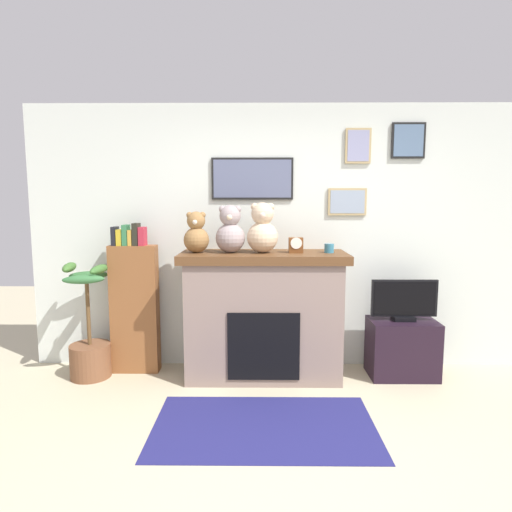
{
  "coord_description": "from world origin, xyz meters",
  "views": [
    {
      "loc": [
        -0.31,
        -2.39,
        1.67
      ],
      "look_at": [
        -0.35,
        1.65,
        1.16
      ],
      "focal_mm": 30.69,
      "sensor_mm": 36.0,
      "label": 1
    }
  ],
  "objects_px": {
    "teddy_bear_cream": "(230,231)",
    "mantel_clock": "(296,245)",
    "teddy_bear_grey": "(196,234)",
    "potted_plant": "(89,343)",
    "candle_jar": "(329,248)",
    "fireplace": "(263,314)",
    "bookshelf": "(134,304)",
    "tv_stand": "(402,348)",
    "television": "(404,301)",
    "teddy_bear_brown": "(262,230)"
  },
  "relations": [
    {
      "from": "teddy_bear_cream",
      "to": "mantel_clock",
      "type": "bearing_deg",
      "value": -0.12
    },
    {
      "from": "teddy_bear_grey",
      "to": "potted_plant",
      "type": "bearing_deg",
      "value": -177.84
    },
    {
      "from": "potted_plant",
      "to": "mantel_clock",
      "type": "relative_size",
      "value": 7.59
    },
    {
      "from": "candle_jar",
      "to": "teddy_bear_cream",
      "type": "relative_size",
      "value": 0.2
    },
    {
      "from": "fireplace",
      "to": "mantel_clock",
      "type": "distance_m",
      "value": 0.73
    },
    {
      "from": "bookshelf",
      "to": "potted_plant",
      "type": "xyz_separation_m",
      "value": [
        -0.39,
        -0.15,
        -0.34
      ]
    },
    {
      "from": "tv_stand",
      "to": "candle_jar",
      "type": "relative_size",
      "value": 7.04
    },
    {
      "from": "fireplace",
      "to": "teddy_bear_cream",
      "type": "distance_m",
      "value": 0.85
    },
    {
      "from": "candle_jar",
      "to": "fireplace",
      "type": "bearing_deg",
      "value": 178.33
    },
    {
      "from": "tv_stand",
      "to": "mantel_clock",
      "type": "bearing_deg",
      "value": -179.11
    },
    {
      "from": "teddy_bear_cream",
      "to": "bookshelf",
      "type": "bearing_deg",
      "value": 173.07
    },
    {
      "from": "mantel_clock",
      "to": "teddy_bear_cream",
      "type": "bearing_deg",
      "value": 179.88
    },
    {
      "from": "television",
      "to": "teddy_bear_grey",
      "type": "xyz_separation_m",
      "value": [
        -1.94,
        -0.01,
        0.63
      ]
    },
    {
      "from": "potted_plant",
      "to": "fireplace",
      "type": "bearing_deg",
      "value": 1.98
    },
    {
      "from": "mantel_clock",
      "to": "tv_stand",
      "type": "bearing_deg",
      "value": 0.89
    },
    {
      "from": "candle_jar",
      "to": "teddy_bear_brown",
      "type": "relative_size",
      "value": 0.19
    },
    {
      "from": "potted_plant",
      "to": "teddy_bear_grey",
      "type": "relative_size",
      "value": 2.89
    },
    {
      "from": "television",
      "to": "teddy_bear_cream",
      "type": "bearing_deg",
      "value": -179.54
    },
    {
      "from": "fireplace",
      "to": "mantel_clock",
      "type": "relative_size",
      "value": 10.63
    },
    {
      "from": "tv_stand",
      "to": "mantel_clock",
      "type": "height_order",
      "value": "mantel_clock"
    },
    {
      "from": "bookshelf",
      "to": "mantel_clock",
      "type": "bearing_deg",
      "value": -4.28
    },
    {
      "from": "teddy_bear_brown",
      "to": "potted_plant",
      "type": "bearing_deg",
      "value": -178.65
    },
    {
      "from": "teddy_bear_grey",
      "to": "teddy_bear_brown",
      "type": "height_order",
      "value": "teddy_bear_brown"
    },
    {
      "from": "bookshelf",
      "to": "teddy_bear_brown",
      "type": "xyz_separation_m",
      "value": [
        1.24,
        -0.11,
        0.73
      ]
    },
    {
      "from": "fireplace",
      "to": "television",
      "type": "bearing_deg",
      "value": -0.22
    },
    {
      "from": "potted_plant",
      "to": "mantel_clock",
      "type": "xyz_separation_m",
      "value": [
        1.94,
        0.04,
        0.92
      ]
    },
    {
      "from": "teddy_bear_brown",
      "to": "tv_stand",
      "type": "bearing_deg",
      "value": 0.63
    },
    {
      "from": "candle_jar",
      "to": "potted_plant",
      "type": "bearing_deg",
      "value": -179.01
    },
    {
      "from": "fireplace",
      "to": "teddy_bear_brown",
      "type": "distance_m",
      "value": 0.8
    },
    {
      "from": "fireplace",
      "to": "television",
      "type": "xyz_separation_m",
      "value": [
        1.32,
        -0.01,
        0.13
      ]
    },
    {
      "from": "teddy_bear_brown",
      "to": "teddy_bear_cream",
      "type": "bearing_deg",
      "value": 179.99
    },
    {
      "from": "television",
      "to": "potted_plant",
      "type": "bearing_deg",
      "value": -179.0
    },
    {
      "from": "fireplace",
      "to": "teddy_bear_grey",
      "type": "distance_m",
      "value": 0.98
    },
    {
      "from": "mantel_clock",
      "to": "teddy_bear_brown",
      "type": "xyz_separation_m",
      "value": [
        -0.31,
        0.0,
        0.14
      ]
    },
    {
      "from": "fireplace",
      "to": "teddy_bear_grey",
      "type": "height_order",
      "value": "teddy_bear_grey"
    },
    {
      "from": "teddy_bear_brown",
      "to": "television",
      "type": "bearing_deg",
      "value": 0.56
    },
    {
      "from": "bookshelf",
      "to": "tv_stand",
      "type": "height_order",
      "value": "bookshelf"
    },
    {
      "from": "teddy_bear_cream",
      "to": "tv_stand",
      "type": "bearing_deg",
      "value": 0.51
    },
    {
      "from": "tv_stand",
      "to": "candle_jar",
      "type": "bearing_deg",
      "value": -178.88
    },
    {
      "from": "television",
      "to": "mantel_clock",
      "type": "relative_size",
      "value": 4.25
    },
    {
      "from": "candle_jar",
      "to": "teddy_bear_cream",
      "type": "xyz_separation_m",
      "value": [
        -0.91,
        -0.0,
        0.16
      ]
    },
    {
      "from": "potted_plant",
      "to": "television",
      "type": "bearing_deg",
      "value": 1.0
    },
    {
      "from": "tv_stand",
      "to": "teddy_bear_brown",
      "type": "bearing_deg",
      "value": -179.37
    },
    {
      "from": "television",
      "to": "mantel_clock",
      "type": "xyz_separation_m",
      "value": [
        -1.02,
        -0.01,
        0.53
      ]
    },
    {
      "from": "candle_jar",
      "to": "television",
      "type": "bearing_deg",
      "value": 1.0
    },
    {
      "from": "fireplace",
      "to": "tv_stand",
      "type": "xyz_separation_m",
      "value": [
        1.32,
        -0.0,
        -0.33
      ]
    },
    {
      "from": "mantel_clock",
      "to": "teddy_bear_grey",
      "type": "distance_m",
      "value": 0.92
    },
    {
      "from": "candle_jar",
      "to": "teddy_bear_grey",
      "type": "bearing_deg",
      "value": -179.98
    },
    {
      "from": "fireplace",
      "to": "potted_plant",
      "type": "relative_size",
      "value": 1.4
    },
    {
      "from": "tv_stand",
      "to": "candle_jar",
      "type": "xyz_separation_m",
      "value": [
        -0.72,
        -0.01,
        0.96
      ]
    }
  ]
}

